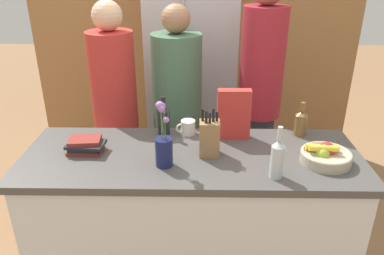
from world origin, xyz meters
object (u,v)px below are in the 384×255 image
Objects in this scene: cereal_box at (234,114)px; person_in_red_tee at (260,91)px; bottle_oil at (277,158)px; fruit_bowl at (326,155)px; coffee_mug at (188,127)px; bottle_vinegar at (164,120)px; person_at_sink at (115,108)px; book_stack at (85,145)px; bottle_wine at (301,122)px; flower_vase at (164,147)px; knife_block at (209,138)px; refrigerator at (192,69)px; person_in_blue at (177,108)px.

cereal_box is 0.16× the size of person_in_red_tee.
fruit_bowl is at bearing 28.06° from bottle_oil.
bottle_vinegar reaches higher than coffee_mug.
bottle_vinegar is 0.52m from person_at_sink.
fruit_bowl is at bearing -46.65° from person_at_sink.
person_in_red_tee reaches higher than bottle_vinegar.
bottle_wine reaches higher than book_stack.
flower_vase reaches higher than bottle_oil.
cereal_box is at bearing -45.24° from person_at_sink.
cereal_box reaches higher than knife_block.
person_at_sink is (-0.63, 0.62, -0.08)m from knife_block.
bottle_oil is at bearing -68.23° from cereal_box.
fruit_bowl is 0.78m from coffee_mug.
knife_block reaches higher than bottle_oil.
coffee_mug is 0.07× the size of person_at_sink.
knife_block reaches higher than fruit_bowl.
refrigerator is 1.17m from bottle_vinegar.
bottle_wine is at bearing -53.28° from person_in_red_tee.
refrigerator reaches higher than bottle_vinegar.
book_stack is at bearing -150.25° from bottle_vinegar.
cereal_box is at bearing 148.47° from fruit_bowl.
refrigerator is 16.82× the size of coffee_mug.
person_in_red_tee is at bearing 113.12° from bottle_wine.
refrigerator reaches higher than fruit_bowl.
person_in_blue reaches higher than flower_vase.
refrigerator is 9.58× the size of bottle_wine.
cereal_box is 0.41m from bottle_vinegar.
person_in_red_tee is (1.03, 0.65, 0.09)m from book_stack.
person_in_red_tee is (0.99, 0.06, 0.11)m from person_at_sink.
bottle_vinegar is (-0.26, 0.26, -0.01)m from knife_block.
bottle_vinegar is at bearing -132.55° from person_in_red_tee.
knife_block is 0.15× the size of person_in_red_tee.
cereal_box reaches higher than bottle_vinegar.
bottle_vinegar is 0.46m from person_in_blue.
cereal_box is (0.26, -1.20, 0.08)m from refrigerator.
person_in_blue is (0.05, 0.44, -0.10)m from bottle_vinegar.
flower_vase is 1.18× the size of cereal_box.
person_in_blue reaches higher than bottle_oil.
flower_vase is (-0.82, -0.05, 0.06)m from fruit_bowl.
cereal_box is 1.25× the size of bottle_vinegar.
flower_vase is 0.19× the size of person_in_red_tee.
person_in_red_tee reaches higher than person_at_sink.
person_at_sink is (-0.77, 0.40, -0.13)m from cereal_box.
refrigerator is at bearing 40.21° from person_at_sink.
book_stack is at bearing -166.90° from cereal_box.
person_at_sink reaches higher than coffee_mug.
refrigerator is 6.70× the size of cereal_box.
bottle_oil is 0.52m from bottle_wine.
bottle_wine is at bearing 6.09° from cereal_box.
bottle_wine is (-0.05, 0.32, 0.04)m from fruit_bowl.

